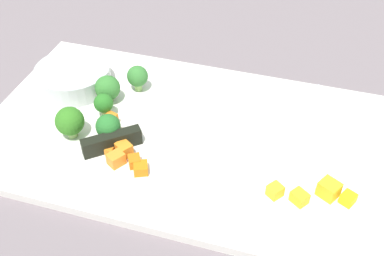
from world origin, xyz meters
The scene contains 22 objects.
ground_plane centered at (0.00, 0.00, 0.00)m, with size 4.00×4.00×0.00m, color slate.
cutting_board centered at (0.00, 0.00, 0.01)m, with size 0.55×0.31×0.01m, color white.
prep_bowl centered at (0.20, -0.05, 0.03)m, with size 0.11×0.11×0.03m, color silver.
chef_knife centered at (0.04, 0.01, 0.02)m, with size 0.28×0.24×0.02m.
carrot_dice_0 centered at (0.10, 0.04, 0.02)m, with size 0.02×0.01×0.02m, color orange.
carrot_dice_1 centered at (0.10, 0.03, 0.02)m, with size 0.01×0.01×0.02m, color orange.
carrot_dice_2 centered at (0.11, 0.01, 0.02)m, with size 0.02×0.01×0.02m, color orange.
carrot_dice_3 centered at (0.05, 0.07, 0.02)m, with size 0.01×0.02×0.01m, color orange.
carrot_dice_4 centered at (0.08, 0.05, 0.02)m, with size 0.02×0.02×0.02m, color orange.
carrot_dice_5 centered at (0.09, 0.06, 0.02)m, with size 0.01×0.01×0.01m, color orange.
carrot_dice_6 centered at (0.07, 0.08, 0.02)m, with size 0.02×0.02×0.02m, color orange.
carrot_dice_7 centered at (0.07, 0.06, 0.02)m, with size 0.02×0.02×0.02m, color orange.
carrot_dice_8 centered at (0.04, 0.08, 0.02)m, with size 0.02×0.02×0.01m, color orange.
pepper_dice_0 centered at (-0.18, 0.06, 0.02)m, with size 0.02×0.02×0.02m, color yellow.
pepper_dice_1 centered at (-0.20, 0.06, 0.02)m, with size 0.02×0.01×0.01m, color yellow.
pepper_dice_2 centered at (-0.12, 0.07, 0.02)m, with size 0.02×0.02×0.01m, color yellow.
pepper_dice_3 centered at (-0.15, 0.07, 0.02)m, with size 0.02×0.01×0.01m, color yellow.
broccoli_floret_0 centered at (0.10, -0.07, 0.04)m, with size 0.03×0.03×0.04m.
broccoli_floret_1 centered at (0.12, 0.00, 0.03)m, with size 0.03×0.03×0.04m.
broccoli_floret_2 centered at (0.13, -0.03, 0.03)m, with size 0.04×0.04×0.04m.
broccoli_floret_3 centered at (0.10, 0.04, 0.03)m, with size 0.03×0.03×0.04m.
broccoli_floret_4 centered at (0.15, 0.05, 0.04)m, with size 0.04×0.04×0.04m.
Camera 1 is at (-0.13, 0.44, 0.43)m, focal length 43.97 mm.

